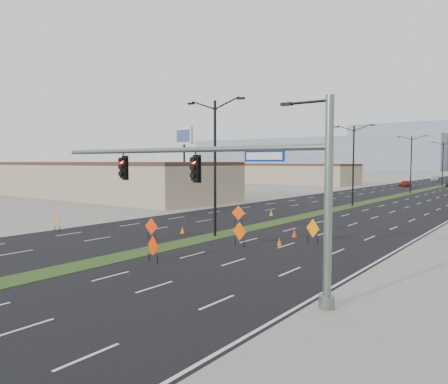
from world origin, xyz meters
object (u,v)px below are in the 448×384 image
Objects in this scene: construction_sign_2 at (238,214)px; cone_3 at (271,213)px; streetlight_1 at (353,163)px; construction_sign_1 at (151,227)px; streetlight_0 at (215,163)px; car_far at (435,179)px; cone_0 at (182,230)px; cone_1 at (294,233)px; streetlight_2 at (411,162)px; construction_sign_5 at (313,229)px; construction_sign_0 at (57,220)px; signal_mast at (228,179)px; cone_2 at (279,242)px; pole_sign_west at (184,142)px; streetlight_3 at (443,162)px; car_left at (405,184)px; construction_sign_3 at (153,247)px; construction_sign_4 at (240,232)px.

cone_3 is (-1.00, 7.31, -0.69)m from construction_sign_2.
construction_sign_1 is (-2.68, -31.90, -4.51)m from streetlight_1.
streetlight_0 reaches higher than car_far.
cone_1 reaches higher than cone_0.
streetlight_2 is at bearing 83.51° from construction_sign_1.
streetlight_2 is 6.03× the size of construction_sign_5.
construction_sign_0 is at bearing -151.01° from cone_1.
signal_mast is 26.28m from cone_3.
cone_2 is (-2.85, 9.58, -4.52)m from signal_mast.
signal_mast is 36.21m from pole_sign_west.
streetlight_3 reaches higher than car_left.
construction_sign_0 is 20.76m from cone_3.
streetlight_0 is 28.00m from streetlight_1.
streetlight_3 is at bearing 84.33° from construction_sign_1.
streetlight_2 is at bearing 95.77° from cone_2.
pole_sign_west is at bearing -143.56° from streetlight_1.
streetlight_3 is at bearing 95.20° from signal_mast.
construction_sign_2 reaches higher than cone_0.
signal_mast is 20.63m from construction_sign_0.
streetlight_1 is 35.96m from construction_sign_0.
construction_sign_4 reaches higher than construction_sign_3.
cone_2 is (0.77, -3.55, -0.02)m from cone_1.
car_far is at bearing 96.93° from streetlight_2.
streetlight_2 is 5.88× the size of construction_sign_2.
car_far is at bearing 93.60° from pole_sign_west.
cone_3 is (-0.25, 13.76, 0.04)m from cone_0.
cone_2 is at bearing -88.77° from car_far.
construction_sign_5 is at bearing -87.94° from car_far.
construction_sign_5 is at bearing 13.47° from cone_0.
car_far is at bearing 94.73° from car_left.
cone_2 is (5.70, -0.42, -5.15)m from streetlight_0.
streetlight_0 is 6.75× the size of construction_sign_3.
construction_sign_4 reaches higher than cone_2.
streetlight_3 is at bearing 105.22° from construction_sign_4.
pole_sign_west reaches higher than construction_sign_3.
construction_sign_2 is (-2.00, -50.13, -4.41)m from streetlight_2.
construction_sign_2 is (-2.00, -22.13, -4.41)m from streetlight_1.
streetlight_0 is 7.61m from construction_sign_2.
cone_0 is 22.81m from pole_sign_west.
signal_mast reaches higher than cone_1.
cone_3 is (3.45, -95.91, -0.42)m from car_far.
construction_sign_0 is at bearing -108.44° from streetlight_1.
construction_sign_1 is at bearing -88.93° from cone_0.
pole_sign_west is (-15.01, 9.58, 7.02)m from construction_sign_2.
cone_1 is (4.93, 3.14, -5.12)m from streetlight_0.
construction_sign_5 is (7.04, -82.24, -4.44)m from streetlight_3.
streetlight_1 reaches higher than construction_sign_5.
streetlight_0 reaches higher than cone_3.
streetlight_1 is 29.17m from cone_0.
construction_sign_4 is (3.73, -2.18, -4.46)m from streetlight_0.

